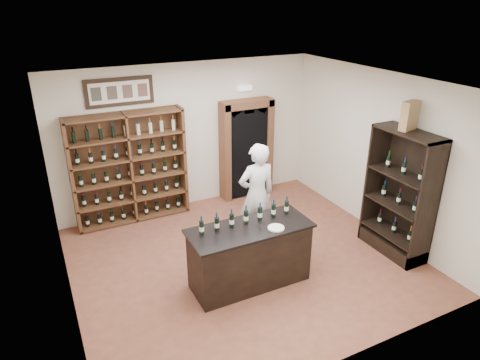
{
  "coord_description": "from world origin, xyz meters",
  "views": [
    {
      "loc": [
        -2.82,
        -5.51,
        4.19
      ],
      "look_at": [
        0.08,
        0.3,
        1.36
      ],
      "focal_mm": 32.0,
      "sensor_mm": 36.0,
      "label": 1
    }
  ],
  "objects_px": {
    "tasting_counter": "(250,256)",
    "wine_crate": "(409,116)",
    "shopkeeper": "(257,195)",
    "side_cabinet": "(398,212)",
    "wine_shelf": "(129,168)",
    "counter_bottle_0": "(202,228)"
  },
  "relations": [
    {
      "from": "tasting_counter",
      "to": "wine_crate",
      "type": "height_order",
      "value": "wine_crate"
    },
    {
      "from": "wine_crate",
      "to": "tasting_counter",
      "type": "bearing_deg",
      "value": 161.73
    },
    {
      "from": "shopkeeper",
      "to": "side_cabinet",
      "type": "bearing_deg",
      "value": 148.61
    },
    {
      "from": "wine_shelf",
      "to": "shopkeeper",
      "type": "xyz_separation_m",
      "value": [
        1.77,
        -1.91,
        -0.15
      ]
    },
    {
      "from": "side_cabinet",
      "to": "shopkeeper",
      "type": "distance_m",
      "value": 2.45
    },
    {
      "from": "wine_shelf",
      "to": "wine_crate",
      "type": "relative_size",
      "value": 4.73
    },
    {
      "from": "tasting_counter",
      "to": "wine_crate",
      "type": "relative_size",
      "value": 4.04
    },
    {
      "from": "shopkeeper",
      "to": "wine_crate",
      "type": "xyz_separation_m",
      "value": [
        2.04,
        -1.24,
        1.48
      ]
    },
    {
      "from": "wine_shelf",
      "to": "side_cabinet",
      "type": "xyz_separation_m",
      "value": [
        3.82,
        -3.23,
        -0.35
      ]
    },
    {
      "from": "counter_bottle_0",
      "to": "wine_crate",
      "type": "distance_m",
      "value": 3.7
    },
    {
      "from": "counter_bottle_0",
      "to": "shopkeeper",
      "type": "bearing_deg",
      "value": 32.59
    },
    {
      "from": "counter_bottle_0",
      "to": "tasting_counter",
      "type": "bearing_deg",
      "value": -10.36
    },
    {
      "from": "side_cabinet",
      "to": "wine_crate",
      "type": "relative_size",
      "value": 4.73
    },
    {
      "from": "wine_shelf",
      "to": "side_cabinet",
      "type": "distance_m",
      "value": 5.02
    },
    {
      "from": "shopkeeper",
      "to": "wine_crate",
      "type": "distance_m",
      "value": 2.81
    },
    {
      "from": "wine_shelf",
      "to": "counter_bottle_0",
      "type": "distance_m",
      "value": 2.83
    },
    {
      "from": "side_cabinet",
      "to": "shopkeeper",
      "type": "height_order",
      "value": "side_cabinet"
    },
    {
      "from": "shopkeeper",
      "to": "tasting_counter",
      "type": "bearing_deg",
      "value": 58.04
    },
    {
      "from": "counter_bottle_0",
      "to": "side_cabinet",
      "type": "xyz_separation_m",
      "value": [
        3.44,
        -0.43,
        -0.35
      ]
    },
    {
      "from": "wine_shelf",
      "to": "side_cabinet",
      "type": "bearing_deg",
      "value": -40.21
    },
    {
      "from": "counter_bottle_0",
      "to": "shopkeeper",
      "type": "distance_m",
      "value": 1.66
    },
    {
      "from": "wine_crate",
      "to": "side_cabinet",
      "type": "bearing_deg",
      "value": -94.7
    }
  ]
}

